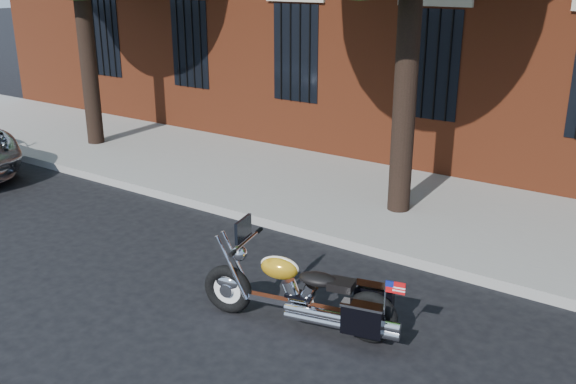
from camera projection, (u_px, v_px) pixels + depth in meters
The scene contains 4 objects.
ground at pixel (269, 275), 8.57m from camera, with size 120.00×120.00×0.00m, color black.
curb at pixel (323, 236), 9.61m from camera, with size 40.00×0.16×0.15m, color gray.
sidewalk at pixel (381, 201), 11.07m from camera, with size 40.00×3.60×0.15m, color gray.
motorcycle at pixel (306, 296), 7.14m from camera, with size 2.45×1.01×1.23m.
Camera 1 is at (4.62, -6.20, 3.86)m, focal length 40.00 mm.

